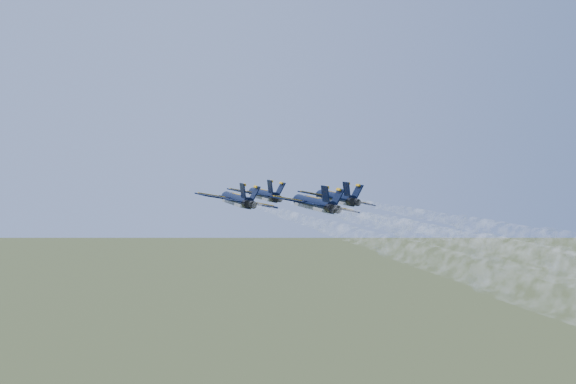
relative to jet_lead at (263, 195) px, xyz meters
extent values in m
cylinder|color=black|center=(0.04, -0.35, 0.04)|extent=(3.55, 14.10, 2.09)
cone|color=black|center=(-0.84, 7.95, 0.04)|extent=(2.37, 2.94, 2.09)
ellipsoid|color=black|center=(-0.23, 3.22, 0.61)|extent=(1.43, 2.64, 1.04)
cube|color=gray|center=(-0.08, -0.37, -0.63)|extent=(2.95, 12.63, 0.76)
cube|color=black|center=(-3.38, -1.56, 0.60)|extent=(6.88, 5.54, 1.32)
cube|color=#EFA90C|center=(-3.55, 0.22, 0.70)|extent=(5.50, 2.73, 1.33)
cube|color=black|center=(3.61, -0.82, -0.73)|extent=(6.60, 4.55, 1.32)
cube|color=#EFA90C|center=(3.44, 0.96, -0.63)|extent=(5.81, 1.57, 1.33)
cube|color=black|center=(-1.41, -7.21, 0.45)|extent=(3.19, 2.76, 0.65)
cube|color=black|center=(2.91, -6.75, -0.37)|extent=(3.08, 2.37, 0.65)
cube|color=black|center=(0.07, -6.31, 1.65)|extent=(0.76, 2.36, 2.74)
cube|color=black|center=(1.82, -6.13, 1.32)|extent=(1.70, 2.46, 2.48)
cylinder|color=black|center=(0.34, -7.77, 0.02)|extent=(1.48, 1.40, 1.35)
cylinder|color=black|center=(1.27, -7.67, -0.15)|extent=(1.48, 1.40, 1.35)
cylinder|color=black|center=(-6.99, -14.28, 0.04)|extent=(3.55, 14.10, 2.09)
cone|color=black|center=(-7.87, -5.97, 0.04)|extent=(2.37, 2.94, 2.09)
ellipsoid|color=black|center=(-7.26, -10.70, 0.61)|extent=(1.43, 2.64, 1.04)
cube|color=gray|center=(-7.11, -14.29, -0.63)|extent=(2.95, 12.63, 0.76)
cube|color=black|center=(-10.41, -15.49, 0.60)|extent=(6.88, 5.54, 1.32)
cube|color=#EFA90C|center=(-10.58, -13.70, 0.70)|extent=(5.50, 2.73, 1.33)
cube|color=black|center=(-3.42, -14.74, -0.73)|extent=(6.60, 4.55, 1.32)
cube|color=#EFA90C|center=(-3.59, -12.96, -0.63)|extent=(5.81, 1.57, 1.33)
cube|color=black|center=(-8.44, -21.13, 0.45)|extent=(3.19, 2.76, 0.65)
cube|color=black|center=(-4.12, -20.67, -0.37)|extent=(3.08, 2.37, 0.65)
cube|color=black|center=(-6.96, -20.23, 1.65)|extent=(0.76, 2.36, 2.74)
cube|color=black|center=(-5.21, -20.05, 1.32)|extent=(1.70, 2.46, 2.48)
cylinder|color=black|center=(-6.69, -21.69, 0.02)|extent=(1.48, 1.40, 1.35)
cylinder|color=black|center=(-5.76, -21.59, -0.15)|extent=(1.48, 1.40, 1.35)
cylinder|color=black|center=(10.12, -12.28, 0.04)|extent=(3.55, 14.10, 2.09)
cone|color=black|center=(9.24, -3.98, 0.04)|extent=(2.37, 2.94, 2.09)
ellipsoid|color=black|center=(9.85, -8.71, 0.61)|extent=(1.43, 2.64, 1.04)
cube|color=gray|center=(9.99, -12.29, -0.63)|extent=(2.95, 12.63, 0.76)
cube|color=black|center=(6.69, -13.49, 0.60)|extent=(6.88, 5.54, 1.32)
cube|color=#EFA90C|center=(6.52, -11.71, 0.70)|extent=(5.50, 2.73, 1.33)
cube|color=black|center=(13.68, -12.75, -0.73)|extent=(6.60, 4.55, 1.32)
cube|color=#EFA90C|center=(13.52, -10.97, -0.63)|extent=(5.81, 1.57, 1.33)
cube|color=black|center=(8.66, -19.14, 0.45)|extent=(3.19, 2.76, 0.65)
cube|color=black|center=(12.98, -18.68, -0.37)|extent=(3.08, 2.37, 0.65)
cube|color=black|center=(10.14, -18.24, 1.65)|extent=(0.76, 2.36, 2.74)
cube|color=black|center=(11.89, -18.05, 1.32)|extent=(1.70, 2.46, 2.48)
cylinder|color=black|center=(10.42, -19.69, 0.02)|extent=(1.48, 1.40, 1.35)
cylinder|color=black|center=(11.34, -19.59, -0.15)|extent=(1.48, 1.40, 1.35)
cylinder|color=black|center=(2.77, -25.79, 0.04)|extent=(3.55, 14.10, 2.09)
cone|color=black|center=(1.89, -17.49, 0.04)|extent=(2.37, 2.94, 2.09)
ellipsoid|color=black|center=(2.50, -22.22, 0.61)|extent=(1.43, 2.64, 1.04)
cube|color=gray|center=(2.65, -25.80, -0.63)|extent=(2.95, 12.63, 0.76)
cube|color=black|center=(-0.65, -27.00, 0.60)|extent=(6.88, 5.54, 1.32)
cube|color=#EFA90C|center=(-0.82, -25.22, 0.70)|extent=(5.50, 2.73, 1.33)
cube|color=black|center=(6.34, -26.26, -0.73)|extent=(6.60, 4.55, 1.32)
cube|color=#EFA90C|center=(6.17, -24.48, -0.63)|extent=(5.81, 1.57, 1.33)
cube|color=black|center=(1.32, -32.65, 0.45)|extent=(3.19, 2.76, 0.65)
cube|color=black|center=(5.64, -32.19, -0.37)|extent=(3.08, 2.37, 0.65)
cube|color=black|center=(2.80, -31.75, 1.65)|extent=(0.76, 2.36, 2.74)
cube|color=black|center=(4.55, -31.56, 1.32)|extent=(1.70, 2.46, 2.48)
cylinder|color=black|center=(3.07, -33.20, 0.02)|extent=(1.48, 1.40, 1.35)
cylinder|color=black|center=(4.00, -33.10, -0.15)|extent=(1.48, 1.40, 1.35)
cylinder|color=white|center=(1.65, -15.53, 0.04)|extent=(2.82, 16.30, 1.11)
cylinder|color=white|center=(3.27, -30.80, 0.04)|extent=(3.23, 16.35, 1.53)
cylinder|color=white|center=(4.89, -46.07, 0.04)|extent=(3.72, 16.40, 2.02)
cylinder|color=white|center=(6.51, -61.34, 0.04)|extent=(4.29, 16.46, 2.58)
cylinder|color=white|center=(8.13, -76.61, 0.04)|extent=(4.90, 16.52, 3.20)
cylinder|color=white|center=(-5.38, -29.45, 0.04)|extent=(2.82, 16.30, 1.11)
cylinder|color=white|center=(-3.76, -44.72, 0.04)|extent=(3.23, 16.35, 1.53)
cylinder|color=white|center=(-2.14, -59.99, 0.04)|extent=(3.72, 16.40, 2.02)
cylinder|color=white|center=(-0.52, -75.26, 0.04)|extent=(4.29, 16.46, 2.58)
cylinder|color=white|center=(1.10, -90.54, 0.04)|extent=(4.90, 16.52, 3.20)
cylinder|color=white|center=(11.73, -27.45, 0.04)|extent=(2.82, 16.30, 1.11)
cylinder|color=white|center=(13.34, -42.72, 0.04)|extent=(3.23, 16.35, 1.53)
cylinder|color=white|center=(14.96, -58.00, 0.04)|extent=(3.72, 16.40, 2.02)
cylinder|color=white|center=(4.38, -40.96, 0.04)|extent=(2.82, 16.30, 1.11)
cylinder|color=white|center=(6.00, -56.24, 0.04)|extent=(3.23, 16.35, 1.53)
cylinder|color=white|center=(7.62, -71.51, 0.04)|extent=(3.72, 16.40, 2.02)
camera|label=1|loc=(-24.53, -128.47, 7.02)|focal=45.00mm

